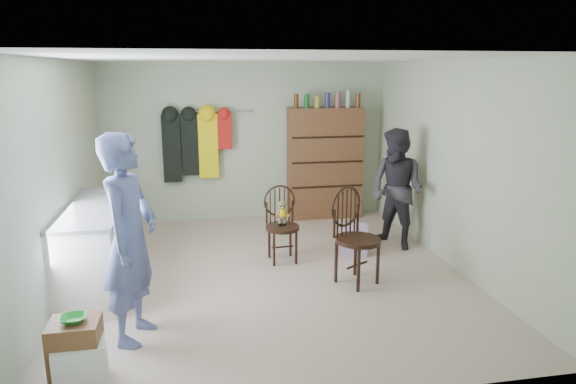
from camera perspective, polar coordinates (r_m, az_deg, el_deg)
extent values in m
plane|color=#C2AD9C|center=(6.23, -1.95, -9.05)|extent=(5.00, 5.00, 0.00)
plane|color=#B8C6A6|center=(8.32, -4.60, 5.55)|extent=(4.50, 0.00, 4.50)
plane|color=#B8C6A6|center=(5.98, -23.91, 1.35)|extent=(0.00, 5.00, 5.00)
plane|color=#B8C6A6|center=(6.58, 17.75, 2.88)|extent=(0.00, 5.00, 5.00)
plane|color=white|center=(5.76, -2.15, 14.60)|extent=(5.00, 5.00, 0.00)
cube|color=silver|center=(6.12, -20.46, -5.86)|extent=(0.60, 1.80, 0.90)
cube|color=slate|center=(5.99, -20.82, -1.60)|extent=(0.64, 1.86, 0.04)
cylinder|color=#99999E|center=(5.62, -18.16, -6.40)|extent=(0.02, 0.02, 0.14)
cylinder|color=#99999E|center=(6.47, -17.16, -3.74)|extent=(0.02, 0.02, 0.14)
cube|color=brown|center=(4.43, -22.43, -16.23)|extent=(0.37, 0.32, 0.53)
imported|color=green|center=(4.30, -22.78, -12.86)|extent=(0.19, 0.19, 0.05)
cube|color=white|center=(4.45, -22.12, -17.22)|extent=(0.47, 0.45, 0.37)
cylinder|color=black|center=(6.47, -0.61, -3.97)|extent=(0.45, 0.45, 0.04)
cylinder|color=black|center=(6.39, -1.56, -6.43)|extent=(0.03, 0.03, 0.43)
cylinder|color=black|center=(6.45, 0.91, -6.23)|extent=(0.03, 0.03, 0.43)
cylinder|color=black|center=(6.66, -2.10, -5.60)|extent=(0.03, 0.03, 0.43)
cylinder|color=black|center=(6.72, 0.28, -5.41)|extent=(0.03, 0.03, 0.43)
torus|color=black|center=(6.55, -0.96, -0.99)|extent=(0.41, 0.05, 0.41)
cylinder|color=black|center=(6.54, -2.39, -2.30)|extent=(0.03, 0.03, 0.28)
cylinder|color=black|center=(6.62, 0.50, -2.11)|extent=(0.03, 0.03, 0.28)
cylinder|color=yellow|center=(6.44, -0.65, -2.34)|extent=(0.10, 0.10, 0.09)
cylinder|color=#475128|center=(6.47, -0.64, -3.13)|extent=(0.06, 0.06, 0.14)
sphere|color=#9E7042|center=(6.42, -0.65, -1.58)|extent=(0.09, 0.09, 0.09)
cylinder|color=#475128|center=(6.41, -0.65, -1.21)|extent=(0.08, 0.08, 0.03)
cube|color=black|center=(6.38, -0.59, -1.61)|extent=(0.06, 0.01, 0.02)
cylinder|color=black|center=(5.84, 7.78, -5.32)|extent=(0.67, 0.67, 0.05)
cylinder|color=black|center=(5.72, 7.84, -8.64)|extent=(0.04, 0.04, 0.49)
cylinder|color=black|center=(5.95, 9.95, -7.81)|extent=(0.04, 0.04, 0.49)
cylinder|color=black|center=(5.93, 5.37, -7.75)|extent=(0.04, 0.04, 0.49)
cylinder|color=black|center=(6.16, 7.49, -6.99)|extent=(0.04, 0.04, 0.49)
torus|color=black|center=(5.86, 6.45, -1.61)|extent=(0.43, 0.27, 0.48)
cylinder|color=black|center=(5.76, 5.16, -3.54)|extent=(0.03, 0.03, 0.33)
cylinder|color=black|center=(6.04, 7.75, -2.81)|extent=(0.03, 0.03, 0.33)
cube|color=pink|center=(6.87, 7.24, -5.27)|extent=(0.43, 0.37, 0.39)
imported|color=#515C95|center=(4.71, -17.17, -5.01)|extent=(0.62, 0.78, 1.88)
imported|color=#2D2B33|center=(7.06, 12.00, 0.30)|extent=(0.95, 1.00, 1.63)
cube|color=brown|center=(8.40, 4.11, 3.22)|extent=(1.20, 0.38, 1.80)
cube|color=black|center=(8.29, 4.40, 0.61)|extent=(1.16, 0.02, 0.03)
cube|color=black|center=(8.21, 4.45, 3.33)|extent=(1.16, 0.02, 0.03)
cube|color=black|center=(8.15, 4.50, 6.10)|extent=(1.16, 0.02, 0.03)
cylinder|color=#592D14|center=(8.07, 0.92, 10.08)|extent=(0.07, 0.07, 0.22)
cylinder|color=#19591E|center=(8.11, 2.09, 10.05)|extent=(0.08, 0.08, 0.21)
cylinder|color=#A59933|center=(8.14, 3.26, 9.94)|extent=(0.08, 0.08, 0.18)
cylinder|color=navy|center=(8.18, 4.41, 10.13)|extent=(0.08, 0.08, 0.23)
cylinder|color=#8C3F59|center=(8.23, 5.55, 10.18)|extent=(0.09, 0.09, 0.25)
cylinder|color=#B2B2B7|center=(8.27, 6.68, 10.22)|extent=(0.07, 0.07, 0.27)
cylinder|color=#592D14|center=(8.33, 7.79, 10.06)|extent=(0.08, 0.08, 0.22)
cylinder|color=#99999E|center=(8.17, -7.45, 8.87)|extent=(1.00, 0.02, 0.02)
cube|color=black|center=(8.17, -12.79, 4.73)|extent=(0.28, 0.10, 1.05)
cube|color=black|center=(8.16, -10.84, 5.17)|extent=(0.26, 0.10, 0.95)
cube|color=yellow|center=(8.16, -8.86, 5.08)|extent=(0.30, 0.10, 1.00)
cube|color=red|center=(8.15, -7.07, 6.71)|extent=(0.22, 0.10, 0.55)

